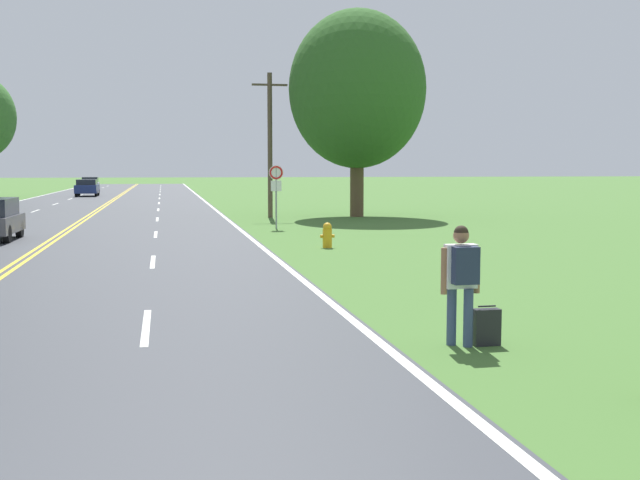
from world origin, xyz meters
The scene contains 8 objects.
hitchhiker_person centered at (7.96, 5.25, 1.06)m, with size 0.59×0.42×1.73m.
suitcase centered at (8.35, 5.25, 0.27)m, with size 0.39×0.19×0.58m.
fire_hydrant centered at (8.92, 19.41, 0.41)m, with size 0.46×0.30×0.80m.
traffic_sign centered at (8.43, 27.58, 1.99)m, with size 0.60×0.10×2.63m.
utility_pole_midground centered at (9.17, 35.09, 3.79)m, with size 1.80×0.24×7.28m.
tree_mid_treeline centered at (13.69, 35.02, 6.52)m, with size 7.04×7.04×10.59m.
car_dark_blue_sedan_mid_near centered at (-2.74, 67.77, 0.78)m, with size 1.88×4.06×1.48m.
car_silver_hatchback_mid_far centered at (-3.68, 82.06, 0.81)m, with size 1.89×3.83×1.52m.
Camera 1 is at (3.82, -5.43, 2.55)m, focal length 45.00 mm.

